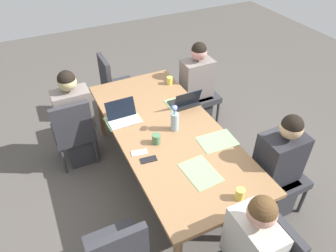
{
  "coord_description": "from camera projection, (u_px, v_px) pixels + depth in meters",
  "views": [
    {
      "loc": [
        -2.23,
        1.08,
        2.75
      ],
      "look_at": [
        0.0,
        0.0,
        0.78
      ],
      "focal_mm": 33.55,
      "sensor_mm": 36.0,
      "label": 1
    }
  ],
  "objects": [
    {
      "name": "ground_plane",
      "position": [
        168.0,
        178.0,
        3.65
      ],
      "size": [
        10.0,
        10.0,
        0.0
      ],
      "primitive_type": "plane",
      "color": "#4C4742"
    },
    {
      "name": "dining_table",
      "position": [
        168.0,
        135.0,
        3.24
      ],
      "size": [
        2.33,
        1.04,
        0.73
      ],
      "color": "olive",
      "rests_on": "ground_plane"
    },
    {
      "name": "chair_far_left_near",
      "position": [
        73.0,
        130.0,
        3.56
      ],
      "size": [
        0.44,
        0.44,
        0.9
      ],
      "color": "#2D2D33",
      "rests_on": "ground_plane"
    },
    {
      "name": "person_far_left_near",
      "position": [
        76.0,
        123.0,
        3.62
      ],
      "size": [
        0.36,
        0.4,
        1.19
      ],
      "color": "#2D2D33",
      "rests_on": "ground_plane"
    },
    {
      "name": "chair_near_left_mid",
      "position": [
        277.0,
        167.0,
        3.1
      ],
      "size": [
        0.44,
        0.44,
        0.9
      ],
      "color": "#2D2D33",
      "rests_on": "ground_plane"
    },
    {
      "name": "person_near_left_mid",
      "position": [
        278.0,
        172.0,
        3.01
      ],
      "size": [
        0.36,
        0.4,
        1.19
      ],
      "color": "#2D2D33",
      "rests_on": "ground_plane"
    },
    {
      "name": "chair_near_left_far",
      "position": [
        197.0,
        88.0,
        4.26
      ],
      "size": [
        0.44,
        0.44,
        0.9
      ],
      "color": "#2D2D33",
      "rests_on": "ground_plane"
    },
    {
      "name": "person_near_left_far",
      "position": [
        196.0,
        90.0,
        4.17
      ],
      "size": [
        0.36,
        0.4,
        1.19
      ],
      "color": "#2D2D33",
      "rests_on": "ground_plane"
    },
    {
      "name": "chair_head_right_right_mid",
      "position": [
        115.0,
        83.0,
        4.36
      ],
      "size": [
        0.44,
        0.44,
        0.9
      ],
      "color": "#2D2D33",
      "rests_on": "ground_plane"
    },
    {
      "name": "flower_vase",
      "position": [
        175.0,
        119.0,
        3.13
      ],
      "size": [
        0.09,
        0.08,
        0.29
      ],
      "color": "#8EA8B7",
      "rests_on": "dining_table"
    },
    {
      "name": "placemat_far_left_near",
      "position": [
        123.0,
        120.0,
        3.33
      ],
      "size": [
        0.27,
        0.37,
        0.0
      ],
      "primitive_type": "cube",
      "rotation": [
        0.0,
        0.0,
        -1.54
      ],
      "color": "#7FAD70",
      "rests_on": "dining_table"
    },
    {
      "name": "placemat_near_left_mid",
      "position": [
        217.0,
        141.0,
        3.06
      ],
      "size": [
        0.28,
        0.37,
        0.0
      ],
      "primitive_type": "cube",
      "rotation": [
        0.0,
        0.0,
        1.51
      ],
      "color": "#7FAD70",
      "rests_on": "dining_table"
    },
    {
      "name": "placemat_near_left_far",
      "position": [
        182.0,
        103.0,
        3.58
      ],
      "size": [
        0.27,
        0.37,
        0.0
      ],
      "primitive_type": "cube",
      "rotation": [
        0.0,
        0.0,
        1.53
      ],
      "color": "#7FAD70",
      "rests_on": "dining_table"
    },
    {
      "name": "placemat_head_left_right_near",
      "position": [
        200.0,
        172.0,
        2.74
      ],
      "size": [
        0.38,
        0.28,
        0.0
      ],
      "primitive_type": "cube",
      "rotation": [
        0.0,
        0.0,
        0.06
      ],
      "color": "#7FAD70",
      "rests_on": "dining_table"
    },
    {
      "name": "laptop_far_left_near",
      "position": [
        123.0,
        117.0,
        3.3
      ],
      "size": [
        0.22,
        0.32,
        0.2
      ],
      "color": "silver",
      "rests_on": "dining_table"
    },
    {
      "name": "laptop_near_left_far",
      "position": [
        185.0,
        102.0,
        3.52
      ],
      "size": [
        0.22,
        0.32,
        0.21
      ],
      "color": "black",
      "rests_on": "dining_table"
    },
    {
      "name": "coffee_mug_near_left",
      "position": [
        240.0,
        194.0,
        2.49
      ],
      "size": [
        0.07,
        0.07,
        0.1
      ],
      "primitive_type": "cylinder",
      "color": "#DBC64C",
      "rests_on": "dining_table"
    },
    {
      "name": "coffee_mug_near_right",
      "position": [
        156.0,
        139.0,
        3.01
      ],
      "size": [
        0.08,
        0.08,
        0.1
      ],
      "primitive_type": "cylinder",
      "color": "#47704C",
      "rests_on": "dining_table"
    },
    {
      "name": "coffee_mug_centre_left",
      "position": [
        170.0,
        81.0,
        3.88
      ],
      "size": [
        0.07,
        0.07,
        0.09
      ],
      "primitive_type": "cylinder",
      "color": "#DBC64C",
      "rests_on": "dining_table"
    },
    {
      "name": "phone_black",
      "position": [
        149.0,
        160.0,
        2.86
      ],
      "size": [
        0.09,
        0.16,
        0.01
      ],
      "primitive_type": "cube",
      "rotation": [
        0.0,
        0.0,
        1.45
      ],
      "color": "black",
      "rests_on": "dining_table"
    },
    {
      "name": "phone_silver",
      "position": [
        139.0,
        153.0,
        2.93
      ],
      "size": [
        0.1,
        0.16,
        0.01
      ],
      "primitive_type": "cube",
      "rotation": [
        0.0,
        0.0,
        1.36
      ],
      "color": "silver",
      "rests_on": "dining_table"
    }
  ]
}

